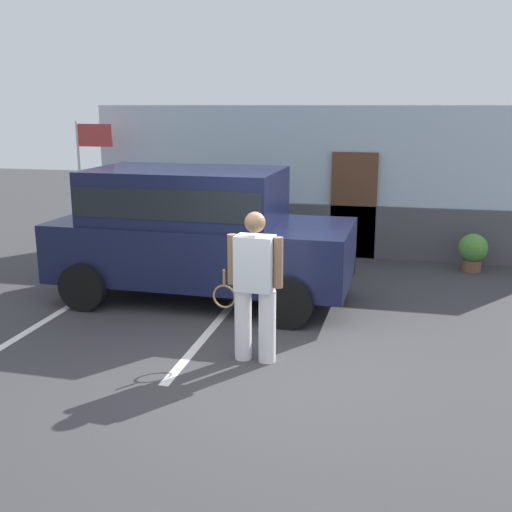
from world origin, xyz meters
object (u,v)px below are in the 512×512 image
at_px(tennis_player_man, 255,285).
at_px(flag_pole, 88,162).
at_px(parked_suv, 195,228).
at_px(potted_plant_by_porch, 473,250).

xyz_separation_m(tennis_player_man, flag_pole, (-4.61, 4.83, 0.93)).
height_order(parked_suv, tennis_player_man, parked_suv).
relative_size(parked_suv, flag_pole, 1.73).
relative_size(potted_plant_by_porch, flag_pole, 0.26).
bearing_deg(flag_pole, parked_suv, -39.92).
bearing_deg(flag_pole, potted_plant_by_porch, 0.59).
bearing_deg(parked_suv, flag_pole, 141.37).
bearing_deg(potted_plant_by_porch, tennis_player_man, -121.39).
distance_m(potted_plant_by_porch, flag_pole, 7.76).
distance_m(parked_suv, potted_plant_by_porch, 5.27).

